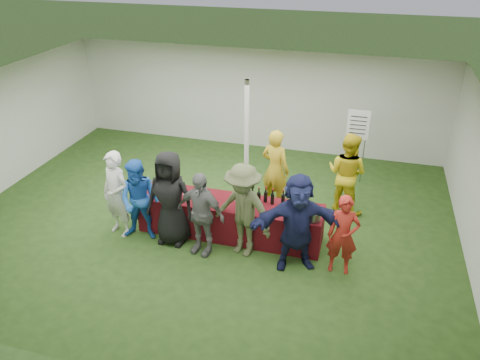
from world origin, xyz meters
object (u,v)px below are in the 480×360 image
(dump_bucket, at_px, (313,216))
(customer_0, at_px, (116,194))
(customer_2, at_px, (170,198))
(customer_3, at_px, (201,214))
(customer_4, at_px, (243,211))
(customer_5, at_px, (297,222))
(staff_back, at_px, (347,173))
(customer_6, at_px, (343,235))
(wine_list_sign, at_px, (357,130))
(serving_table, at_px, (230,218))
(staff_pourer, at_px, (275,169))
(customer_1, at_px, (140,201))

(dump_bucket, distance_m, customer_0, 3.76)
(customer_2, height_order, customer_3, customer_2)
(customer_4, bearing_deg, dump_bucket, 32.06)
(dump_bucket, distance_m, customer_5, 0.46)
(dump_bucket, distance_m, staff_back, 1.82)
(staff_back, height_order, customer_6, staff_back)
(wine_list_sign, xyz_separation_m, customer_0, (-4.29, -3.48, -0.44))
(serving_table, distance_m, staff_back, 2.64)
(dump_bucket, height_order, customer_3, customer_3)
(customer_3, bearing_deg, staff_pourer, 76.07)
(staff_back, xyz_separation_m, customer_4, (-1.68, -2.05, 0.02))
(dump_bucket, xyz_separation_m, customer_6, (0.56, -0.33, -0.10))
(dump_bucket, xyz_separation_m, customer_2, (-2.64, -0.28, 0.10))
(staff_pourer, bearing_deg, customer_6, 150.59)
(customer_0, relative_size, customer_6, 1.18)
(customer_4, distance_m, customer_6, 1.80)
(customer_1, bearing_deg, dump_bucket, -0.42)
(staff_pourer, bearing_deg, customer_2, 68.30)
(wine_list_sign, relative_size, customer_3, 1.09)
(customer_1, relative_size, customer_3, 1.00)
(serving_table, distance_m, dump_bucket, 1.71)
(customer_6, bearing_deg, dump_bucket, 146.74)
(serving_table, height_order, customer_4, customer_4)
(staff_back, height_order, customer_2, customer_2)
(customer_1, distance_m, customer_5, 3.02)
(serving_table, bearing_deg, customer_3, -117.66)
(customer_1, bearing_deg, customer_0, 170.86)
(staff_pourer, distance_m, customer_6, 2.44)
(dump_bucket, distance_m, customer_6, 0.65)
(staff_pourer, relative_size, customer_1, 1.08)
(staff_back, relative_size, customer_6, 1.19)
(customer_2, bearing_deg, dump_bucket, 6.84)
(customer_0, relative_size, customer_2, 0.93)
(wine_list_sign, bearing_deg, customer_4, -117.14)
(customer_5, bearing_deg, serving_table, 136.15)
(customer_5, bearing_deg, customer_3, 161.73)
(dump_bucket, distance_m, customer_4, 1.27)
(customer_1, bearing_deg, customer_2, -0.60)
(customer_4, distance_m, customer_5, 1.01)
(wine_list_sign, distance_m, customer_6, 3.54)
(customer_0, height_order, customer_6, customer_0)
(customer_2, distance_m, customer_6, 3.21)
(dump_bucket, bearing_deg, staff_pourer, 123.79)
(customer_5, bearing_deg, customer_0, 158.51)
(customer_3, bearing_deg, staff_back, 54.22)
(customer_1, bearing_deg, customer_4, -5.02)
(customer_2, bearing_deg, staff_back, 34.27)
(wine_list_sign, relative_size, customer_4, 0.99)
(dump_bucket, bearing_deg, customer_3, -167.11)
(staff_pourer, xyz_separation_m, customer_5, (0.80, -1.93, 0.02))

